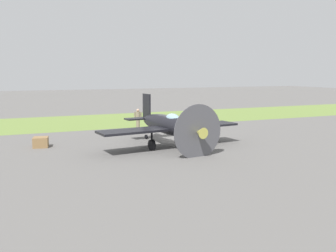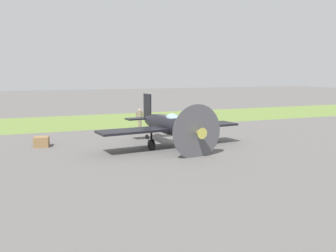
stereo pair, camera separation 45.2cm
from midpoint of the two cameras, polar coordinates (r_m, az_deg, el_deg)
ground_plane at (r=25.32m, az=0.73°, el=-2.42°), size 160.00×160.00×0.00m
grass_verge at (r=37.33m, az=-7.30°, el=0.96°), size 120.00×11.00×0.01m
airplane_lead at (r=23.33m, az=-0.37°, el=0.14°), size 9.44×7.49×3.35m
ground_crew_chief at (r=30.60m, az=-5.05°, el=1.12°), size 0.62×0.38×1.73m
fuel_drum at (r=33.68m, az=3.76°, el=0.99°), size 0.60×0.60×0.90m
supply_crate at (r=24.84m, az=-19.42°, el=-2.36°), size 1.05×1.05×0.64m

